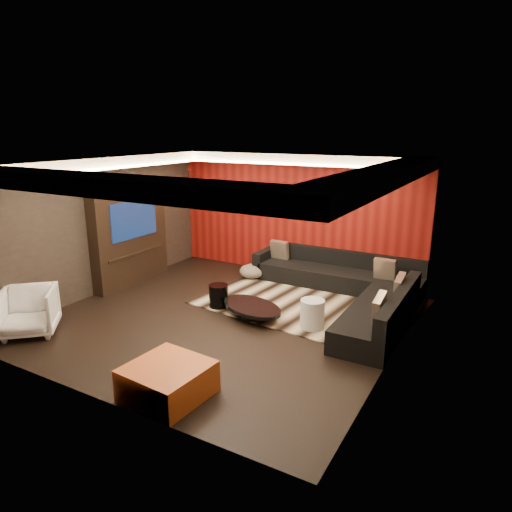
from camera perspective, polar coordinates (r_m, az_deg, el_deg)
The scene contains 26 objects.
floor at distance 8.43m, azimuth -3.81°, elevation -7.65°, with size 6.00×6.00×0.02m, color black.
ceiling at distance 7.76m, azimuth -4.20°, elevation 11.84°, with size 6.00×6.00×0.02m, color silver.
wall_back at distance 10.56m, azimuth 5.02°, elevation 5.13°, with size 6.00×0.02×2.80m, color black.
wall_left at distance 9.92m, azimuth -18.73°, elevation 3.67°, with size 0.02×6.00×2.80m, color black.
wall_right at distance 6.86m, azimuth 17.56°, elevation -1.37°, with size 0.02×6.00×2.80m, color black.
red_feature_wall at distance 10.53m, azimuth 4.93°, elevation 5.10°, with size 5.98×0.05×2.78m, color #6B0C0A.
soffit_back at distance 10.13m, azimuth 4.45°, elevation 12.05°, with size 6.00×0.60×0.22m, color silver.
soffit_front at distance 5.72m, azimuth -19.39°, elevation 8.45°, with size 6.00×0.60×0.22m, color silver.
soffit_left at distance 9.52m, azimuth -18.13°, elevation 11.11°, with size 0.60×4.80×0.22m, color silver.
soffit_right at distance 6.68m, azimuth 15.85°, elevation 9.65°, with size 0.60×4.80×0.22m, color silver.
cove_back at distance 9.83m, azimuth 3.58°, elevation 11.43°, with size 4.80×0.08×0.04m, color #FFD899.
cove_front at distance 5.96m, azimuth -16.86°, elevation 8.04°, with size 4.80×0.08×0.04m, color #FFD899.
cove_left at distance 9.29m, azimuth -16.63°, elevation 10.57°, with size 0.08×4.80×0.04m, color #FFD899.
cove_right at distance 6.77m, azimuth 12.97°, elevation 9.15°, with size 0.08×4.80×0.04m, color #FFD899.
tv_surround at distance 10.27m, azimuth -15.52°, elevation 2.60°, with size 0.30×2.00×2.20m, color black.
tv_screen at distance 10.09m, azimuth -15.01°, elevation 4.44°, with size 0.04×1.30×0.80m, color black.
tv_shelf at distance 10.26m, azimuth -14.72°, elevation 0.33°, with size 0.04×1.60×0.04m, color black.
rug at distance 9.16m, azimuth 6.90°, elevation -5.65°, with size 4.00×3.00×0.02m, color #BFAE8B.
coffee_table at distance 8.33m, azimuth -0.53°, elevation -6.86°, with size 1.32×1.32×0.22m, color black.
drum_stool at distance 8.77m, azimuth -4.70°, elevation -4.97°, with size 0.37×0.37×0.43m, color black.
striped_pouf at distance 10.42m, azimuth -0.50°, elevation -1.90°, with size 0.57×0.57×0.31m, color beige.
white_side_table at distance 7.91m, azimuth 7.04°, elevation -7.24°, with size 0.41×0.41×0.52m, color silver.
orange_ottoman at distance 6.15m, azimuth -10.97°, elevation -15.06°, with size 0.96×0.96×0.42m, color #9C3C14.
armchair at distance 8.50m, azimuth -26.56°, elevation -6.23°, with size 0.84×0.86×0.78m, color white.
sectional_sofa at distance 9.22m, azimuth 11.73°, elevation -4.04°, with size 3.65×3.50×0.75m.
throw_pillows at distance 8.90m, azimuth 12.32°, elevation -2.39°, with size 3.27×2.77×0.50m.
Camera 1 is at (4.27, -6.46, 3.32)m, focal length 32.00 mm.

